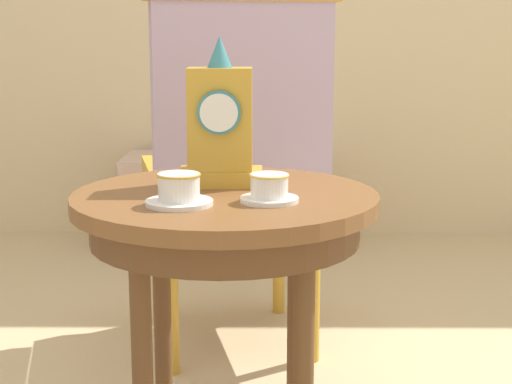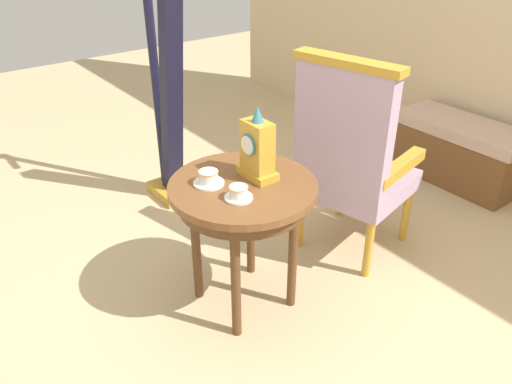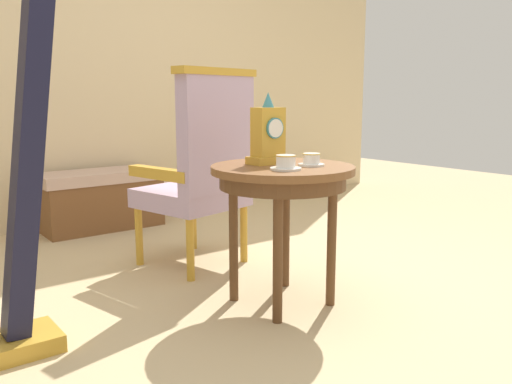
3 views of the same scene
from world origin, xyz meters
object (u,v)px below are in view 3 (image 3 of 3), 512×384
(side_table, at_px, (283,183))
(armchair, at_px, (203,167))
(window_bench, at_px, (101,199))
(teacup_left, at_px, (286,163))
(teacup_right, at_px, (312,160))
(mantel_clock, at_px, (268,135))
(harp, at_px, (11,179))

(side_table, xyz_separation_m, armchair, (0.00, 0.70, 0.00))
(side_table, bearing_deg, window_bench, 93.35)
(teacup_left, height_order, armchair, armchair)
(teacup_right, relative_size, window_bench, 0.13)
(side_table, bearing_deg, mantel_clock, 98.79)
(window_bench, bearing_deg, teacup_left, -89.24)
(mantel_clock, bearing_deg, armchair, 88.64)
(mantel_clock, distance_m, window_bench, 1.97)
(teacup_left, bearing_deg, mantel_clock, 70.95)
(armchair, bearing_deg, window_bench, 95.20)
(side_table, distance_m, teacup_left, 0.19)
(side_table, height_order, teacup_left, teacup_left)
(teacup_left, distance_m, mantel_clock, 0.25)
(teacup_left, distance_m, harp, 1.10)
(mantel_clock, xyz_separation_m, harp, (-1.11, 0.15, -0.12))
(window_bench, bearing_deg, armchair, -84.80)
(armchair, height_order, window_bench, armchair)
(teacup_right, xyz_separation_m, mantel_clock, (-0.11, 0.18, 0.11))
(side_table, relative_size, harp, 0.39)
(teacup_right, height_order, armchair, armchair)
(mantel_clock, relative_size, window_bench, 0.37)
(side_table, distance_m, window_bench, 2.01)
(teacup_left, height_order, teacup_right, teacup_left)
(teacup_left, distance_m, teacup_right, 0.19)
(teacup_left, relative_size, window_bench, 0.15)
(armchair, relative_size, harp, 0.67)
(teacup_right, bearing_deg, armchair, 97.07)
(armchair, xyz_separation_m, harp, (-1.12, -0.46, 0.09))
(mantel_clock, height_order, window_bench, mantel_clock)
(side_table, relative_size, teacup_left, 4.86)
(mantel_clock, relative_size, armchair, 0.29)
(teacup_right, height_order, mantel_clock, mantel_clock)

